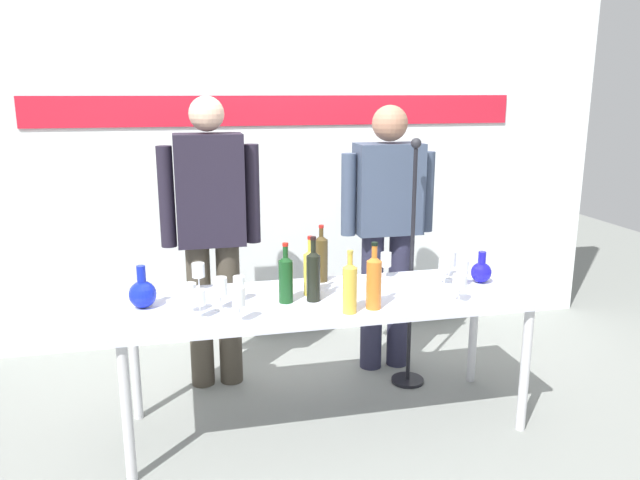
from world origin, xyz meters
The scene contains 25 objects.
ground_plane centered at (0.00, 0.00, 0.00)m, with size 10.00×10.00×0.00m, color gray.
back_wall centered at (0.00, 1.36, 1.50)m, with size 4.79×0.11×3.00m.
display_table centered at (0.00, 0.00, 0.67)m, with size 2.11×0.68×0.72m.
decanter_blue_left centered at (-0.91, 0.05, 0.80)m, with size 0.13×0.13×0.21m.
decanter_blue_right centered at (0.89, 0.05, 0.79)m, with size 0.11×0.11×0.18m.
presenter_left centered at (-0.54, 0.63, 0.98)m, with size 0.58×0.22×1.73m.
presenter_right centered at (0.54, 0.63, 0.96)m, with size 0.60×0.22×1.68m.
wine_bottle_0 centered at (-0.08, -0.04, 0.86)m, with size 0.07×0.07×0.33m.
wine_bottle_1 centered at (-0.07, 0.05, 0.85)m, with size 0.07×0.07×0.31m.
wine_bottle_2 centered at (0.03, 0.27, 0.86)m, with size 0.07×0.07×0.32m.
wine_bottle_3 centered at (0.18, -0.22, 0.87)m, with size 0.07×0.07×0.33m.
wine_bottle_4 centered at (0.05, -0.25, 0.86)m, with size 0.07×0.07×0.31m.
wine_bottle_5 centered at (-0.22, -0.04, 0.85)m, with size 0.07×0.07×0.31m.
wine_glass_left_0 centered at (-0.64, 0.28, 0.83)m, with size 0.07×0.07×0.14m.
wine_glass_left_1 centered at (-0.54, -0.07, 0.84)m, with size 0.07×0.07×0.16m.
wine_glass_left_2 centered at (-0.45, 0.04, 0.82)m, with size 0.06×0.06×0.13m.
wine_glass_left_3 centered at (-0.65, -0.17, 0.82)m, with size 0.06×0.06×0.14m.
wine_glass_left_4 centered at (-0.47, -0.26, 0.85)m, with size 0.06×0.06×0.17m.
wine_glass_left_5 centered at (-0.69, -0.09, 0.83)m, with size 0.06×0.06×0.15m.
wine_glass_right_0 centered at (0.63, -0.24, 0.83)m, with size 0.07×0.07×0.14m.
wine_glass_right_1 centered at (0.76, 0.01, 0.83)m, with size 0.06×0.06×0.14m.
wine_glass_right_2 centered at (0.76, 0.17, 0.83)m, with size 0.07×0.07×0.15m.
wine_glass_right_3 centered at (0.41, 0.25, 0.83)m, with size 0.06×0.06×0.15m.
wine_glass_right_4 centered at (0.67, 0.05, 0.83)m, with size 0.07×0.07×0.15m.
microphone_stand centered at (0.61, 0.36, 0.50)m, with size 0.20×0.20×1.50m.
Camera 1 is at (-0.71, -2.93, 1.76)m, focal length 34.58 mm.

